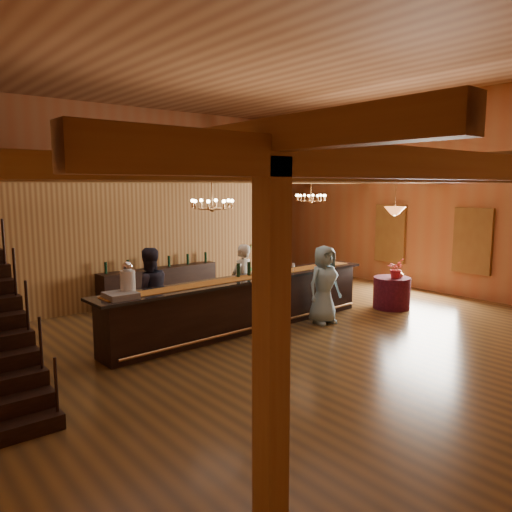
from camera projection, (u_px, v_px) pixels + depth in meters
floor at (262, 324)px, 10.93m from camera, size 14.00×14.00×0.00m
ceiling at (262, 62)px, 10.16m from camera, size 14.00×14.00×0.00m
wall_back at (122, 194)px, 15.92m from camera, size 12.00×0.10×5.50m
wall_right at (422, 195)px, 14.30m from camera, size 0.10×14.00×5.50m
beam_grid at (247, 175)px, 10.87m from camera, size 11.90×13.90×0.39m
support_posts at (277, 254)px, 10.33m from camera, size 9.20×10.20×3.20m
partition_wall at (162, 241)px, 13.09m from camera, size 9.00×0.18×3.10m
window_right_front at (473, 241)px, 13.21m from camera, size 0.12×1.05×1.75m
window_right_back at (391, 234)px, 15.20m from camera, size 0.12×1.05×1.75m
backroom_boxes at (137, 269)px, 14.90m from camera, size 4.10×0.60×1.10m
tasting_bar at (245, 303)px, 10.42m from camera, size 6.65×1.08×1.12m
beverage_dispenser at (128, 279)px, 8.64m from camera, size 0.26×0.26×0.60m
glass_rack_tray at (121, 295)px, 8.47m from camera, size 0.50×0.50×0.10m
raffle_drum at (329, 258)px, 11.96m from camera, size 0.34×0.24×0.30m
bar_bottle_0 at (238, 270)px, 10.37m from camera, size 0.07×0.07×0.30m
bar_bottle_1 at (249, 269)px, 10.56m from camera, size 0.07×0.07×0.30m
bar_bottle_2 at (255, 268)px, 10.68m from camera, size 0.07×0.07×0.30m
bar_bottle_3 at (262, 267)px, 10.81m from camera, size 0.07×0.07×0.30m
backbar_shelf at (160, 285)px, 12.88m from camera, size 3.27×0.68×0.91m
round_table at (392, 293)px, 12.28m from camera, size 0.89×0.89×0.77m
chandelier_left at (212, 204)px, 9.46m from camera, size 0.80×0.80×0.69m
chandelier_right at (311, 197)px, 13.36m from camera, size 0.80×0.80×0.67m
pendant_lamp at (395, 211)px, 12.00m from camera, size 0.52×0.52×0.90m
bartender at (242, 282)px, 11.26m from camera, size 0.71×0.56×1.70m
staff_second at (149, 293)px, 9.79m from camera, size 0.98×0.83×1.81m
guest at (324, 285)px, 10.88m from camera, size 0.88×0.61×1.72m
floor_plant at (245, 264)px, 15.12m from camera, size 0.72×0.59×1.27m
table_flowers at (396, 268)px, 12.09m from camera, size 0.54×0.51×0.48m
table_vase at (399, 271)px, 12.16m from camera, size 0.17×0.17×0.31m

